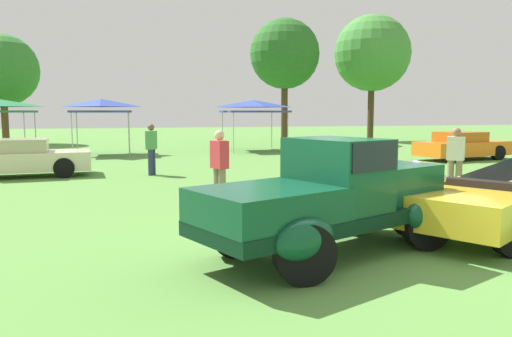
# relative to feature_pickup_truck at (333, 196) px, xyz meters

# --- Properties ---
(ground_plane) EXTENTS (120.00, 120.00, 0.00)m
(ground_plane) POSITION_rel_feature_pickup_truck_xyz_m (0.19, 0.02, -0.86)
(ground_plane) COLOR #568C3D
(feature_pickup_truck) EXTENTS (4.45, 2.99, 1.70)m
(feature_pickup_truck) POSITION_rel_feature_pickup_truck_xyz_m (0.00, 0.00, 0.00)
(feature_pickup_truck) COLOR black
(feature_pickup_truck) RESTS_ON ground_plane
(neighbor_convertible) EXTENTS (4.64, 3.71, 1.40)m
(neighbor_convertible) POSITION_rel_feature_pickup_truck_xyz_m (3.28, 0.58, -0.29)
(neighbor_convertible) COLOR yellow
(neighbor_convertible) RESTS_ON ground_plane
(show_car_cream) EXTENTS (4.19, 2.03, 1.22)m
(show_car_cream) POSITION_rel_feature_pickup_truck_xyz_m (-6.09, 10.61, -0.27)
(show_car_cream) COLOR beige
(show_car_cream) RESTS_ON ground_plane
(show_car_orange) EXTENTS (4.50, 2.41, 1.22)m
(show_car_orange) POSITION_rel_feature_pickup_truck_xyz_m (11.36, 11.86, -0.26)
(show_car_orange) COLOR orange
(show_car_orange) RESTS_ON ground_plane
(spectator_near_truck) EXTENTS (0.40, 0.47, 1.69)m
(spectator_near_truck) POSITION_rel_feature_pickup_truck_xyz_m (-2.06, 9.98, 0.05)
(spectator_near_truck) COLOR #283351
(spectator_near_truck) RESTS_ON ground_plane
(spectator_between_cars) EXTENTS (0.45, 0.46, 1.69)m
(spectator_between_cars) POSITION_rel_feature_pickup_truck_xyz_m (5.19, 4.15, 0.05)
(spectator_between_cars) COLOR #7F7056
(spectator_between_cars) RESTS_ON ground_plane
(spectator_by_row) EXTENTS (0.37, 0.46, 1.69)m
(spectator_by_row) POSITION_rel_feature_pickup_truck_xyz_m (-0.93, 3.94, 0.05)
(spectator_by_row) COLOR #7F7056
(spectator_by_row) RESTS_ON ground_plane
(canopy_tent_center_field) EXTENTS (2.81, 2.81, 2.71)m
(canopy_tent_center_field) POSITION_rel_feature_pickup_truck_xyz_m (-3.94, 18.61, 1.56)
(canopy_tent_center_field) COLOR #B7B7BC
(canopy_tent_center_field) RESTS_ON ground_plane
(canopy_tent_right_field) EXTENTS (3.19, 3.19, 2.71)m
(canopy_tent_right_field) POSITION_rel_feature_pickup_truck_xyz_m (3.84, 19.13, 1.56)
(canopy_tent_right_field) COLOR #B7B7BC
(canopy_tent_right_field) RESTS_ON ground_plane
(treeline_mid_left) EXTENTS (4.58, 4.58, 7.06)m
(treeline_mid_left) POSITION_rel_feature_pickup_truck_xyz_m (-10.38, 28.86, 3.89)
(treeline_mid_left) COLOR brown
(treeline_mid_left) RESTS_ON ground_plane
(treeline_center) EXTENTS (4.65, 4.65, 8.25)m
(treeline_center) POSITION_rel_feature_pickup_truck_xyz_m (7.61, 25.33, 5.03)
(treeline_center) COLOR #47331E
(treeline_center) RESTS_ON ground_plane
(treeline_mid_right) EXTENTS (5.33, 5.33, 8.85)m
(treeline_mid_right) POSITION_rel_feature_pickup_truck_xyz_m (14.13, 25.48, 5.30)
(treeline_mid_right) COLOR #47331E
(treeline_mid_right) RESTS_ON ground_plane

